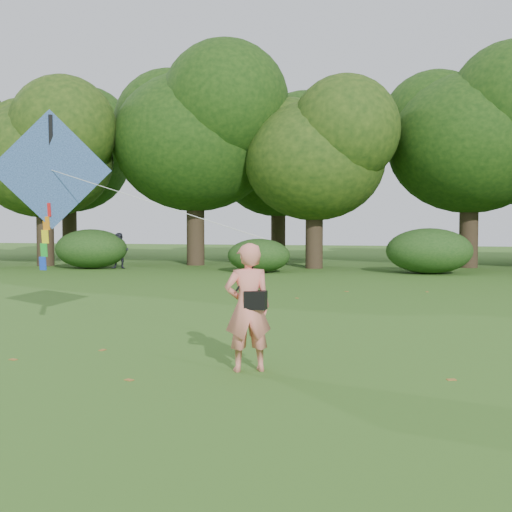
# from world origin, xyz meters

# --- Properties ---
(ground) EXTENTS (100.00, 100.00, 0.00)m
(ground) POSITION_xyz_m (0.00, 0.00, 0.00)
(ground) COLOR #265114
(ground) RESTS_ON ground
(man_kite_flyer) EXTENTS (0.78, 0.66, 1.82)m
(man_kite_flyer) POSITION_xyz_m (-0.49, -0.55, 0.91)
(man_kite_flyer) COLOR #F28271
(man_kite_flyer) RESTS_ON ground
(bystander_left) EXTENTS (0.90, 0.76, 1.64)m
(bystander_left) POSITION_xyz_m (-10.62, 17.89, 0.82)
(bystander_left) COLOR #2C2B3A
(bystander_left) RESTS_ON ground
(crossbody_bag) EXTENTS (0.43, 0.20, 0.72)m
(crossbody_bag) POSITION_xyz_m (-0.37, -0.59, 1.03)
(crossbody_bag) COLOR black
(crossbody_bag) RESTS_ON ground
(flying_kite) EXTENTS (5.74, 2.95, 3.07)m
(flying_kite) POSITION_xyz_m (-4.90, 1.90, 3.06)
(flying_kite) COLOR #235198
(flying_kite) RESTS_ON ground
(tree_line) EXTENTS (54.70, 15.30, 9.48)m
(tree_line) POSITION_xyz_m (1.67, 22.88, 5.60)
(tree_line) COLOR #3A2D1E
(tree_line) RESTS_ON ground
(shrub_band) EXTENTS (39.15, 3.22, 1.88)m
(shrub_band) POSITION_xyz_m (-0.72, 17.60, 0.86)
(shrub_band) COLOR #264919
(shrub_band) RESTS_ON ground
(fallen_leaves) EXTENTS (11.81, 12.75, 0.01)m
(fallen_leaves) POSITION_xyz_m (-0.11, 2.82, 0.01)
(fallen_leaves) COLOR #976029
(fallen_leaves) RESTS_ON ground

